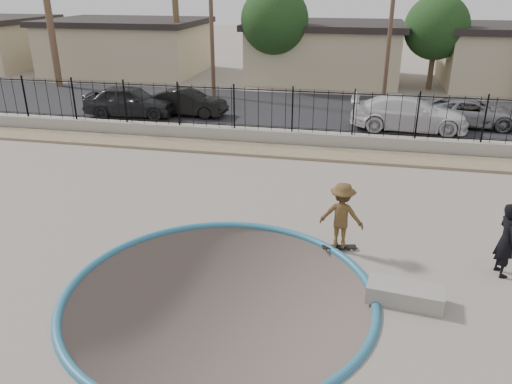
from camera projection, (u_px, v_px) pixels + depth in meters
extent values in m
cube|color=gray|center=(296.00, 157.00, 23.25)|extent=(120.00, 120.00, 2.20)
torus|color=#296B87|center=(220.00, 294.00, 11.10)|extent=(7.04, 7.04, 0.20)
cube|color=#978463|center=(288.00, 152.00, 20.28)|extent=(42.00, 1.60, 0.11)
cube|color=gray|center=(292.00, 138.00, 21.18)|extent=(42.00, 0.45, 0.60)
cube|color=black|center=(292.00, 129.00, 21.01)|extent=(40.00, 0.04, 0.03)
cube|color=black|center=(293.00, 91.00, 20.40)|extent=(40.00, 0.04, 0.04)
cube|color=black|center=(309.00, 109.00, 27.33)|extent=(90.00, 8.00, 0.04)
cube|color=tan|center=(128.00, 49.00, 38.07)|extent=(11.00, 8.00, 3.50)
cube|color=black|center=(125.00, 22.00, 37.32)|extent=(11.60, 8.60, 0.40)
cube|color=tan|center=(325.00, 54.00, 35.22)|extent=(10.00, 8.00, 3.50)
cube|color=black|center=(326.00, 25.00, 34.47)|extent=(10.60, 8.60, 0.40)
cylinder|color=brown|center=(176.00, 13.00, 33.80)|extent=(0.44, 0.44, 9.00)
cylinder|color=#473323|center=(211.00, 19.00, 28.53)|extent=(0.24, 0.24, 9.00)
cylinder|color=#473323|center=(391.00, 16.00, 26.54)|extent=(0.24, 0.24, 9.50)
cylinder|color=#473323|center=(274.00, 63.00, 32.73)|extent=(0.34, 0.34, 3.00)
sphere|color=#143311|center=(275.00, 20.00, 31.69)|extent=(4.32, 4.32, 4.32)
cylinder|color=#473323|center=(431.00, 68.00, 31.79)|extent=(0.34, 0.34, 2.75)
sphere|color=#143311|center=(437.00, 27.00, 30.83)|extent=(3.96, 3.96, 3.96)
imported|color=brown|center=(341.00, 219.00, 12.63)|extent=(1.20, 0.80, 1.74)
cube|color=black|center=(339.00, 247.00, 12.94)|extent=(0.91, 0.42, 0.02)
cylinder|color=silver|center=(328.00, 250.00, 12.88)|extent=(0.06, 0.05, 0.06)
cylinder|color=silver|center=(327.00, 247.00, 13.03)|extent=(0.06, 0.05, 0.06)
cylinder|color=silver|center=(351.00, 250.00, 12.89)|extent=(0.06, 0.05, 0.06)
cylinder|color=silver|center=(350.00, 246.00, 13.04)|extent=(0.06, 0.05, 0.06)
imported|color=black|center=(507.00, 240.00, 11.53)|extent=(0.56, 0.74, 1.82)
cube|color=gray|center=(405.00, 294.00, 10.76)|extent=(1.67, 0.89, 0.40)
imported|color=black|center=(130.00, 101.00, 25.43)|extent=(4.77, 2.25, 1.58)
imported|color=black|center=(187.00, 103.00, 25.66)|extent=(4.09, 1.58, 1.33)
imported|color=silver|center=(409.00, 113.00, 23.10)|extent=(5.35, 2.25, 1.54)
imported|color=gray|center=(470.00, 113.00, 23.76)|extent=(4.73, 2.33, 1.29)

